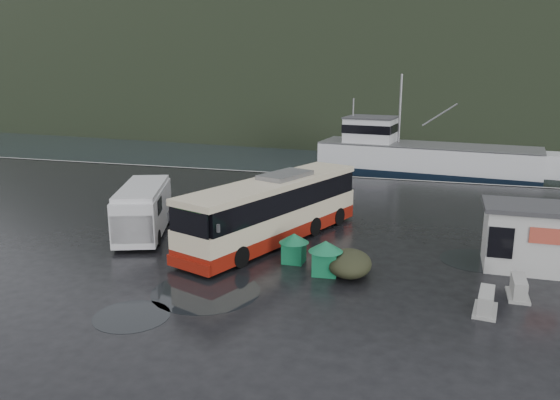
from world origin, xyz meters
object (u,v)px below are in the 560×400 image
(coach_bus, at_px, (274,240))
(white_van, at_px, (145,234))
(waste_bin_left, at_px, (294,262))
(waste_bin_right, at_px, (325,274))
(jersey_barrier_b, at_px, (518,297))
(jersey_barrier_a, at_px, (485,312))
(dome_tent, at_px, (349,275))
(ticket_kiosk, at_px, (522,268))
(fishing_trawler, at_px, (426,163))

(coach_bus, bearing_deg, white_van, -151.68)
(waste_bin_left, bearing_deg, waste_bin_right, -31.78)
(white_van, relative_size, jersey_barrier_b, 4.10)
(jersey_barrier_a, bearing_deg, coach_bus, 149.25)
(coach_bus, height_order, jersey_barrier_b, coach_bus)
(waste_bin_left, bearing_deg, white_van, 168.04)
(dome_tent, xyz_separation_m, jersey_barrier_a, (5.29, -2.20, 0.00))
(waste_bin_left, distance_m, dome_tent, 2.78)
(ticket_kiosk, bearing_deg, waste_bin_left, -167.34)
(white_van, bearing_deg, coach_bus, -12.40)
(waste_bin_right, bearing_deg, ticket_kiosk, 21.07)
(waste_bin_right, bearing_deg, coach_bus, 132.37)
(waste_bin_left, relative_size, waste_bin_right, 0.92)
(waste_bin_left, relative_size, ticket_kiosk, 0.37)
(waste_bin_right, xyz_separation_m, dome_tent, (1.00, 0.18, 0.00))
(waste_bin_left, xyz_separation_m, dome_tent, (2.65, -0.84, 0.00))
(white_van, height_order, dome_tent, white_van)
(coach_bus, height_order, ticket_kiosk, coach_bus)
(waste_bin_right, bearing_deg, jersey_barrier_b, -2.05)
(waste_bin_left, distance_m, waste_bin_right, 1.94)
(coach_bus, bearing_deg, waste_bin_right, -27.05)
(jersey_barrier_a, bearing_deg, waste_bin_right, 162.24)
(dome_tent, height_order, ticket_kiosk, ticket_kiosk)
(white_van, bearing_deg, dome_tent, -33.46)
(waste_bin_right, bearing_deg, white_van, 164.49)
(white_van, height_order, jersey_barrier_b, white_van)
(coach_bus, relative_size, jersey_barrier_a, 7.48)
(ticket_kiosk, bearing_deg, fishing_trawler, 100.85)
(waste_bin_left, xyz_separation_m, fishing_trawler, (4.96, 28.58, 0.00))
(jersey_barrier_a, bearing_deg, dome_tent, 157.43)
(ticket_kiosk, bearing_deg, coach_bus, 177.36)
(dome_tent, relative_size, fishing_trawler, 0.11)
(waste_bin_right, distance_m, jersey_barrier_b, 7.58)
(waste_bin_left, distance_m, jersey_barrier_a, 8.50)
(coach_bus, xyz_separation_m, jersey_barrier_b, (11.02, -4.05, 0.00))
(white_van, distance_m, waste_bin_right, 10.65)
(white_van, bearing_deg, waste_bin_left, -32.11)
(waste_bin_right, relative_size, jersey_barrier_a, 0.92)
(waste_bin_left, xyz_separation_m, waste_bin_right, (1.65, -1.02, 0.00))
(ticket_kiosk, relative_size, fishing_trawler, 0.16)
(jersey_barrier_b, bearing_deg, fishing_trawler, 98.13)
(dome_tent, relative_size, jersey_barrier_a, 1.64)
(ticket_kiosk, bearing_deg, dome_tent, -157.07)
(jersey_barrier_b, bearing_deg, white_van, 170.08)
(jersey_barrier_a, relative_size, jersey_barrier_b, 1.03)
(waste_bin_right, distance_m, dome_tent, 1.02)
(waste_bin_left, height_order, fishing_trawler, fishing_trawler)
(coach_bus, relative_size, ticket_kiosk, 3.25)
(dome_tent, height_order, jersey_barrier_b, dome_tent)
(coach_bus, xyz_separation_m, dome_tent, (4.44, -3.59, 0.00))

